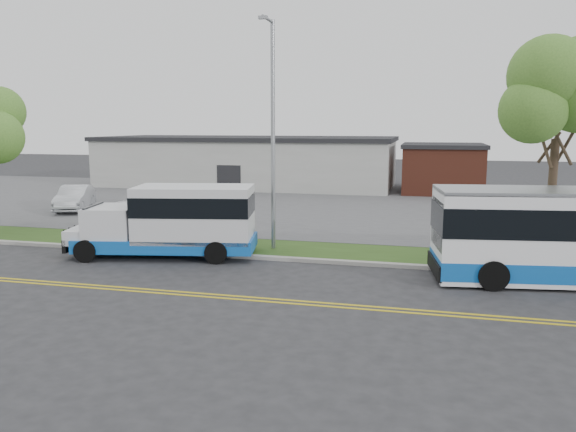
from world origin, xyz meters
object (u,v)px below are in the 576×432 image
(tree_east, at_px, (559,102))
(pedestrian, at_px, (171,227))
(parked_car_b, at_px, (147,202))
(shuttle_bus, at_px, (176,219))
(parked_car_a, at_px, (75,198))
(streetlight_near, at_px, (272,128))

(tree_east, height_order, pedestrian, tree_east)
(parked_car_b, bearing_deg, shuttle_bus, -23.64)
(pedestrian, xyz_separation_m, parked_car_a, (-10.55, 8.42, -0.14))
(streetlight_near, bearing_deg, parked_car_a, 153.05)
(shuttle_bus, distance_m, parked_car_b, 11.70)
(tree_east, relative_size, parked_car_b, 1.81)
(tree_east, bearing_deg, parked_car_a, 164.23)
(tree_east, height_order, shuttle_bus, tree_east)
(tree_east, relative_size, shuttle_bus, 1.05)
(shuttle_bus, height_order, parked_car_b, shuttle_bus)
(shuttle_bus, xyz_separation_m, parked_car_a, (-11.39, 9.58, -0.69))
(shuttle_bus, relative_size, parked_car_a, 1.70)
(streetlight_near, xyz_separation_m, pedestrian, (-4.39, -0.83, -4.22))
(shuttle_bus, distance_m, pedestrian, 1.53)
(streetlight_near, bearing_deg, pedestrian, -169.32)
(tree_east, xyz_separation_m, parked_car_a, (-25.94, 7.32, -5.34))
(streetlight_near, bearing_deg, shuttle_bus, -150.76)
(streetlight_near, distance_m, parked_car_a, 17.32)
(streetlight_near, distance_m, pedestrian, 6.15)
(pedestrian, bearing_deg, streetlight_near, 154.21)
(streetlight_near, distance_m, shuttle_bus, 5.48)
(tree_east, xyz_separation_m, streetlight_near, (-11.00, -0.27, -0.97))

